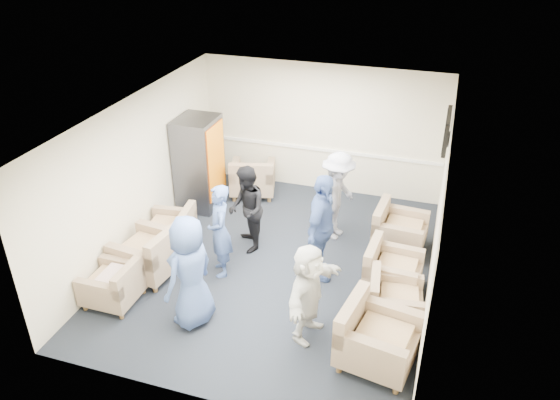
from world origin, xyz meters
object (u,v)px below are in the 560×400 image
(vending_machine, at_px, (199,163))
(person_front_right, at_px, (308,292))
(person_mid_left, at_px, (220,231))
(person_back_left, at_px, (247,209))
(armchair_right_midnear, at_px, (392,301))
(person_back_right, at_px, (337,196))
(armchair_left_mid, at_px, (151,255))
(armchair_left_far, at_px, (172,231))
(person_front_left, at_px, (190,272))
(armchair_left_near, at_px, (116,286))
(armchair_right_near, at_px, (374,339))
(armchair_right_midfar, at_px, (389,271))
(armchair_corner, at_px, (253,179))
(armchair_right_far, at_px, (397,231))
(person_mid_right, at_px, (322,228))

(vending_machine, relative_size, person_front_right, 1.25)
(person_mid_left, distance_m, person_back_left, 0.83)
(armchair_right_midnear, xyz_separation_m, person_back_right, (-1.28, 1.97, 0.52))
(armchair_left_mid, xyz_separation_m, armchair_left_far, (-0.07, 0.85, -0.05))
(vending_machine, bearing_deg, person_front_left, -67.08)
(armchair_left_near, xyz_separation_m, person_mid_left, (1.22, 1.21, 0.49))
(armchair_right_near, bearing_deg, armchair_left_far, 76.05)
(vending_machine, xyz_separation_m, person_front_right, (3.04, -3.03, -0.19))
(armchair_right_midfar, distance_m, armchair_corner, 3.92)
(armchair_left_far, distance_m, armchair_right_midfar, 3.84)
(armchair_left_near, xyz_separation_m, person_front_right, (2.97, 0.20, 0.43))
(armchair_left_near, height_order, vending_machine, vending_machine)
(person_front_left, distance_m, person_mid_left, 1.24)
(person_back_left, height_order, person_back_right, person_back_right)
(person_front_left, bearing_deg, armchair_corner, -154.42)
(person_back_left, bearing_deg, armchair_left_mid, -74.37)
(armchair_right_near, distance_m, person_back_left, 3.31)
(armchair_left_mid, xyz_separation_m, person_front_right, (2.81, -0.61, 0.37))
(person_back_right, bearing_deg, armchair_right_far, -79.16)
(armchair_left_near, xyz_separation_m, armchair_left_far, (0.08, 1.67, 0.01))
(armchair_left_mid, distance_m, person_back_right, 3.37)
(armchair_left_near, height_order, armchair_right_far, armchair_right_far)
(person_front_left, xyz_separation_m, person_back_left, (0.07, 2.04, -0.08))
(armchair_right_midnear, distance_m, armchair_right_far, 1.92)
(person_front_right, bearing_deg, person_mid_left, 71.35)
(armchair_left_far, distance_m, person_front_right, 3.26)
(armchair_right_near, xyz_separation_m, person_back_right, (-1.16, 2.92, 0.45))
(armchair_left_far, distance_m, vending_machine, 1.68)
(armchair_right_midnear, relative_size, armchair_corner, 0.78)
(vending_machine, xyz_separation_m, person_back_right, (2.85, -0.34, -0.10))
(armchair_left_far, distance_m, person_back_right, 3.00)
(armchair_right_far, bearing_deg, armchair_left_near, 130.42)
(armchair_right_midfar, bearing_deg, person_mid_left, 102.38)
(vending_machine, bearing_deg, armchair_left_far, -84.42)
(armchair_left_far, distance_m, person_front_left, 2.15)
(armchair_left_mid, height_order, armchair_corner, armchair_left_mid)
(vending_machine, distance_m, person_mid_left, 2.40)
(armchair_left_mid, height_order, armchair_right_midfar, armchair_left_mid)
(armchair_right_far, height_order, person_back_left, person_back_left)
(armchair_left_far, relative_size, person_mid_left, 0.56)
(armchair_right_far, height_order, person_front_left, person_front_left)
(armchair_left_far, bearing_deg, person_front_right, 55.68)
(armchair_right_near, xyz_separation_m, armchair_corner, (-3.17, 3.98, -0.02))
(armchair_left_mid, height_order, armchair_right_near, armchair_right_near)
(armchair_left_mid, bearing_deg, armchair_right_midnear, 98.64)
(person_mid_right, height_order, person_front_right, person_mid_right)
(person_back_left, distance_m, person_front_right, 2.42)
(person_mid_left, height_order, person_front_right, person_mid_left)
(armchair_left_near, bearing_deg, armchair_right_midfar, 112.61)
(armchair_left_near, relative_size, armchair_corner, 0.71)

